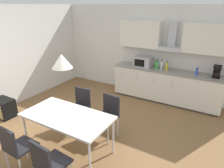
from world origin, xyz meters
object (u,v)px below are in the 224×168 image
bottle_blue (197,72)px  chair_far_left (80,104)px  pendant_lamp (62,61)px  microwave (143,62)px  chair_near_right (48,162)px  dining_table (67,118)px  chair_far_right (108,112)px  bottle_yellow (167,67)px  bottle_white (162,65)px  guitar_amp (4,108)px  coffee_maker (217,71)px  chair_near_left (15,145)px  bottle_green (157,65)px

bottle_blue → chair_far_left: bearing=-132.4°
pendant_lamp → microwave: bearing=86.6°
chair_near_right → dining_table: bearing=113.7°
chair_far_right → pendant_lamp: (-0.36, -0.79, 1.18)m
chair_far_left → bottle_yellow: bearing=60.2°
chair_far_left → microwave: bearing=76.3°
dining_table → bottle_yellow: bearing=73.4°
bottle_white → dining_table: bearing=-103.5°
bottle_yellow → guitar_amp: bottle_yellow is taller
dining_table → guitar_amp: 2.28m
chair_far_right → chair_near_right: size_ratio=1.00×
chair_far_right → chair_near_right: bearing=-90.5°
coffee_maker → dining_table: bearing=-124.5°
bottle_yellow → dining_table: bottle_yellow is taller
chair_near_left → chair_far_left: bearing=90.0°
dining_table → chair_far_right: bearing=65.6°
bottle_green → chair_far_left: bearing=-113.3°
microwave → dining_table: bearing=-93.4°
bottle_green → pendant_lamp: bearing=-101.2°
bottle_yellow → dining_table: bearing=-106.6°
chair_near_right → guitar_amp: chair_near_right is taller
chair_near_left → pendant_lamp: (0.35, 0.79, 1.18)m
bottle_white → dining_table: (-0.72, -2.98, -0.30)m
microwave → bottle_blue: size_ratio=2.39×
chair_near_left → guitar_amp: 2.12m
chair_far_right → guitar_amp: 2.67m
coffee_maker → pendant_lamp: bearing=-124.5°
guitar_amp → dining_table: bearing=-4.2°
bottle_white → chair_far_right: size_ratio=0.31×
bottle_white → dining_table: bottle_white is taller
chair_near_left → chair_near_right: size_ratio=1.00×
dining_table → chair_far_left: size_ratio=1.79×
bottle_white → chair_near_left: bottle_white is taller
coffee_maker → dining_table: coffee_maker is taller
chair_far_left → guitar_amp: size_ratio=1.67×
bottle_green → chair_near_right: 3.79m
bottle_white → pendant_lamp: pendant_lamp is taller
guitar_amp → pendant_lamp: bearing=-4.2°
bottle_white → chair_near_right: bottle_white is taller
bottle_green → dining_table: 3.04m
coffee_maker → chair_near_right: bearing=-114.4°
bottle_white → bottle_blue: bottle_white is taller
dining_table → pendant_lamp: (0.00, -0.00, 1.00)m
chair_far_right → chair_far_left: (-0.71, 0.00, 0.00)m
coffee_maker → pendant_lamp: pendant_lamp is taller
chair_near_right → chair_far_right: bearing=89.5°
coffee_maker → chair_near_right: 4.19m
bottle_yellow → bottle_blue: bottle_yellow is taller
bottle_green → chair_far_left: 2.42m
bottle_white → bottle_green: (-0.13, -0.02, -0.01)m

